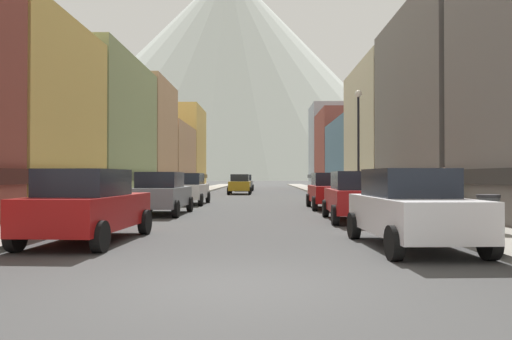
% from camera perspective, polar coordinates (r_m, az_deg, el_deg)
% --- Properties ---
extents(ground_plane, '(400.00, 400.00, 0.00)m').
position_cam_1_polar(ground_plane, '(7.42, -2.89, -13.25)').
color(ground_plane, '#3F3F3F').
extents(sidewalk_left, '(2.50, 100.00, 0.15)m').
position_cam_1_polar(sidewalk_left, '(42.79, -8.24, -2.76)').
color(sidewalk_left, gray).
rests_on(sidewalk_left, ground).
extents(sidewalk_right, '(2.50, 100.00, 0.15)m').
position_cam_1_polar(sidewalk_right, '(42.65, 8.60, -2.77)').
color(sidewalk_right, gray).
rests_on(sidewalk_right, ground).
extents(storefront_left_2, '(9.16, 11.60, 9.08)m').
position_cam_1_polar(storefront_left_2, '(33.60, -20.91, 4.06)').
color(storefront_left_2, '#8C9966').
rests_on(storefront_left_2, ground).
extents(storefront_left_3, '(9.25, 8.75, 9.64)m').
position_cam_1_polar(storefront_left_3, '(43.57, -15.82, 3.32)').
color(storefront_left_3, tan).
rests_on(storefront_left_3, ground).
extents(storefront_left_4, '(9.48, 12.19, 7.12)m').
position_cam_1_polar(storefront_left_4, '(54.08, -12.63, 1.23)').
color(storefront_left_4, tan).
rests_on(storefront_left_4, ground).
extents(storefront_left_5, '(9.43, 10.16, 10.57)m').
position_cam_1_polar(storefront_left_5, '(65.43, -10.26, 2.37)').
color(storefront_left_5, '#D8B259').
rests_on(storefront_left_5, ground).
extents(storefront_right_1, '(9.34, 11.32, 10.23)m').
position_cam_1_polar(storefront_right_1, '(28.08, 25.24, 6.17)').
color(storefront_right_1, '#66605B').
rests_on(storefront_right_1, ground).
extents(storefront_right_2, '(6.91, 11.58, 9.93)m').
position_cam_1_polar(storefront_right_2, '(38.65, 16.35, 4.04)').
color(storefront_right_2, beige).
rests_on(storefront_right_2, ground).
extents(storefront_right_3, '(7.83, 13.05, 7.18)m').
position_cam_1_polar(storefront_right_3, '(50.62, 13.12, 1.39)').
color(storefront_right_3, slate).
rests_on(storefront_right_3, ground).
extents(storefront_right_4, '(10.00, 11.19, 9.71)m').
position_cam_1_polar(storefront_right_4, '(63.05, 11.67, 2.10)').
color(storefront_right_4, brown).
rests_on(storefront_right_4, ground).
extents(storefront_right_5, '(8.11, 8.37, 11.94)m').
position_cam_1_polar(storefront_right_5, '(72.85, 9.44, 2.58)').
color(storefront_right_5, '#99A5B2').
rests_on(storefront_right_5, ground).
extents(car_left_0, '(2.24, 4.48, 1.78)m').
position_cam_1_polar(car_left_0, '(12.71, -18.87, -3.89)').
color(car_left_0, '#9E1111').
rests_on(car_left_0, ground).
extents(car_left_1, '(2.13, 4.43, 1.78)m').
position_cam_1_polar(car_left_1, '(21.09, -10.88, -2.64)').
color(car_left_1, slate).
rests_on(car_left_1, ground).
extents(car_left_2, '(2.09, 4.41, 1.78)m').
position_cam_1_polar(car_left_2, '(28.49, -7.82, -2.14)').
color(car_left_2, silver).
rests_on(car_left_2, ground).
extents(car_right_0, '(2.25, 4.48, 1.78)m').
position_cam_1_polar(car_right_0, '(11.67, 17.44, -4.18)').
color(car_right_0, silver).
rests_on(car_right_0, ground).
extents(car_right_1, '(2.18, 4.45, 1.78)m').
position_cam_1_polar(car_right_1, '(18.03, 11.46, -2.96)').
color(car_right_1, '#9E1111').
rests_on(car_right_1, ground).
extents(car_right_2, '(2.08, 4.41, 1.78)m').
position_cam_1_polar(car_right_2, '(24.81, 8.53, -2.35)').
color(car_right_2, '#9E1111').
rests_on(car_right_2, ground).
extents(car_driving_0, '(2.06, 4.40, 1.78)m').
position_cam_1_polar(car_driving_0, '(54.33, -1.38, -1.46)').
color(car_driving_0, slate).
rests_on(car_driving_0, ground).
extents(car_driving_1, '(2.06, 4.40, 1.78)m').
position_cam_1_polar(car_driving_1, '(44.39, -1.87, -1.63)').
color(car_driving_1, '#B28419').
rests_on(car_driving_1, ground).
extents(trash_bin_right, '(0.59, 0.59, 0.98)m').
position_cam_1_polar(trash_bin_right, '(14.25, 25.27, -4.54)').
color(trash_bin_right, '#4C5156').
rests_on(trash_bin_right, sidewalk_right).
extents(potted_plant_0, '(0.66, 0.66, 0.93)m').
position_cam_1_polar(potted_plant_0, '(18.87, 21.10, -3.53)').
color(potted_plant_0, '#4C4C51').
rests_on(potted_plant_0, sidewalk_right).
extents(pedestrian_0, '(0.36, 0.36, 1.73)m').
position_cam_1_polar(pedestrian_0, '(16.83, 20.93, -2.91)').
color(pedestrian_0, '#333338').
rests_on(pedestrian_0, sidewalk_right).
extents(pedestrian_1, '(0.36, 0.36, 1.63)m').
position_cam_1_polar(pedestrian_1, '(17.19, -22.23, -3.03)').
color(pedestrian_1, navy).
rests_on(pedestrian_1, sidewalk_left).
extents(streetlamp_right, '(0.36, 0.36, 5.86)m').
position_cam_1_polar(streetlamp_right, '(25.80, 11.75, 4.58)').
color(streetlamp_right, black).
rests_on(streetlamp_right, sidewalk_right).
extents(mountain_backdrop, '(214.68, 214.68, 116.21)m').
position_cam_1_polar(mountain_backdrop, '(273.78, -3.21, 11.20)').
color(mountain_backdrop, silver).
rests_on(mountain_backdrop, ground).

